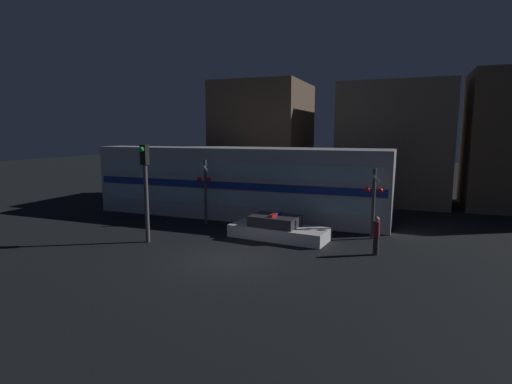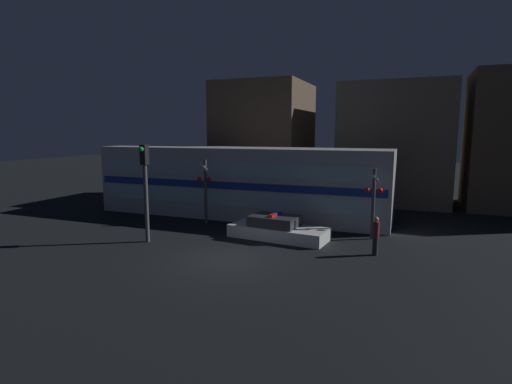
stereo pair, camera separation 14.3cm
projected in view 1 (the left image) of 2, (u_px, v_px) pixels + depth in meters
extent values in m
plane|color=black|center=(229.00, 259.00, 16.02)|extent=(120.00, 120.00, 0.00)
cube|color=silver|center=(238.00, 182.00, 23.91)|extent=(17.71, 3.18, 4.14)
cube|color=#193899|center=(226.00, 186.00, 22.44)|extent=(17.35, 0.03, 0.41)
cube|color=silver|center=(227.00, 199.00, 22.55)|extent=(16.82, 0.02, 0.83)
cube|color=silver|center=(226.00, 169.00, 22.30)|extent=(16.82, 0.02, 0.83)
cube|color=silver|center=(279.00, 232.00, 19.13)|extent=(4.87, 2.26, 0.59)
cube|color=#333338|center=(275.00, 221.00, 19.13)|extent=(2.42, 1.79, 0.50)
cube|color=red|center=(273.00, 215.00, 18.85)|extent=(0.26, 0.55, 0.12)
cube|color=blue|center=(277.00, 213.00, 19.32)|extent=(0.26, 0.55, 0.12)
cylinder|color=#2D2833|center=(376.00, 246.00, 16.52)|extent=(0.23, 0.23, 0.77)
cylinder|color=maroon|center=(377.00, 229.00, 16.42)|extent=(0.27, 0.27, 0.64)
sphere|color=tan|center=(377.00, 219.00, 16.35)|extent=(0.21, 0.21, 0.21)
cylinder|color=#4C4C51|center=(373.00, 204.00, 18.84)|extent=(0.16, 0.16, 3.38)
sphere|color=red|center=(367.00, 190.00, 18.70)|extent=(0.26, 0.26, 0.26)
sphere|color=red|center=(380.00, 191.00, 18.49)|extent=(0.26, 0.26, 0.26)
cube|color=white|center=(374.00, 177.00, 18.56)|extent=(0.58, 0.03, 0.58)
cylinder|color=#4C4C51|center=(205.00, 192.00, 22.10)|extent=(0.16, 0.16, 3.55)
sphere|color=red|center=(199.00, 179.00, 21.95)|extent=(0.26, 0.26, 0.26)
sphere|color=red|center=(209.00, 180.00, 21.75)|extent=(0.26, 0.26, 0.26)
cube|color=white|center=(204.00, 168.00, 21.81)|extent=(0.58, 0.03, 0.58)
cylinder|color=#4C4C51|center=(147.00, 204.00, 18.25)|extent=(0.19, 0.19, 3.59)
cube|color=black|center=(145.00, 155.00, 17.92)|extent=(0.30, 0.30, 0.90)
sphere|color=green|center=(142.00, 149.00, 17.70)|extent=(0.23, 0.23, 0.23)
cube|color=brown|center=(264.00, 142.00, 30.57)|extent=(6.28, 6.82, 8.66)
cube|color=#726656|center=(394.00, 144.00, 29.06)|extent=(7.55, 6.77, 8.43)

